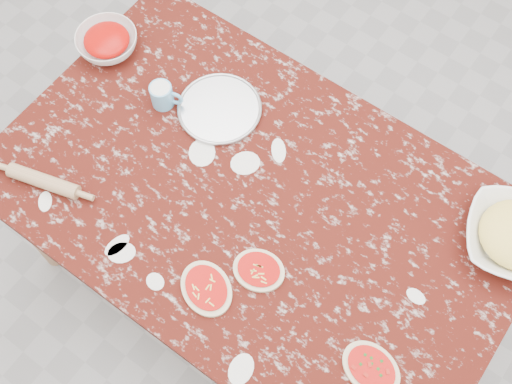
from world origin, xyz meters
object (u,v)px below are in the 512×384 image
object	(u,v)px
pizza_tray	(220,109)
rolling_pin	(43,181)
worktable	(256,210)
flour_mug	(163,95)
sauce_bowl	(107,42)

from	to	relation	value
pizza_tray	rolling_pin	distance (m)	0.59
worktable	flour_mug	xyz separation A→B (m)	(-0.45, 0.11, 0.13)
worktable	flour_mug	distance (m)	0.48
worktable	flour_mug	world-z (taller)	flour_mug
sauce_bowl	flour_mug	xyz separation A→B (m)	(0.29, -0.06, 0.01)
flour_mug	rolling_pin	xyz separation A→B (m)	(-0.11, -0.44, -0.02)
pizza_tray	rolling_pin	world-z (taller)	rolling_pin
pizza_tray	sauce_bowl	world-z (taller)	sauce_bowl
pizza_tray	flour_mug	world-z (taller)	flour_mug
worktable	pizza_tray	world-z (taller)	pizza_tray
flour_mug	rolling_pin	bearing A→B (deg)	-103.58
pizza_tray	sauce_bowl	size ratio (longest dim) A/B	1.29
sauce_bowl	flour_mug	size ratio (longest dim) A/B	1.95
sauce_bowl	rolling_pin	distance (m)	0.54
rolling_pin	flour_mug	bearing A→B (deg)	76.42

